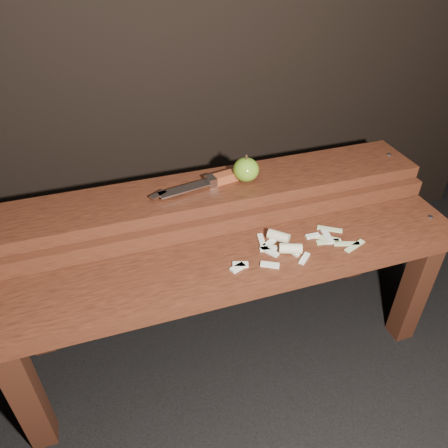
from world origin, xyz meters
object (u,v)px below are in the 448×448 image
object	(u,v)px
bench_front_tier	(239,283)
bench_rear_tier	(212,213)
apple	(246,170)
knife	(222,178)

from	to	relation	value
bench_front_tier	bench_rear_tier	xyz separation A→B (m)	(0.00, 0.23, 0.06)
bench_front_tier	apple	bearing A→B (deg)	66.86
bench_rear_tier	apple	xyz separation A→B (m)	(0.10, 0.00, 0.12)
bench_front_tier	apple	world-z (taller)	apple
bench_rear_tier	apple	size ratio (longest dim) A/B	15.72
knife	apple	bearing A→B (deg)	-7.33
bench_front_tier	knife	bearing A→B (deg)	82.01
apple	knife	bearing A→B (deg)	172.67
bench_front_tier	knife	xyz separation A→B (m)	(0.03, 0.24, 0.16)
bench_rear_tier	apple	distance (m)	0.15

